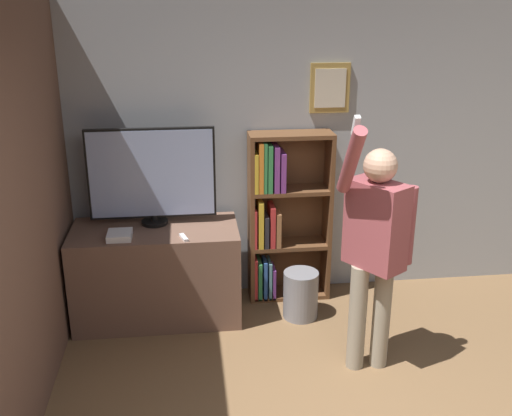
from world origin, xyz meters
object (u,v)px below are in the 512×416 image
at_px(television, 152,176).
at_px(person, 375,241).
at_px(waste_bin, 301,294).
at_px(bookshelf, 280,216).
at_px(game_console, 120,235).

relative_size(television, person, 0.54).
bearing_deg(person, waste_bin, 171.03).
xyz_separation_m(bookshelf, person, (0.48, -1.18, 0.23)).
height_order(bookshelf, person, person).
distance_m(game_console, waste_bin, 1.60).
distance_m(game_console, bookshelf, 1.41).
relative_size(television, game_console, 4.91).
bearing_deg(waste_bin, game_console, -179.46).
bearing_deg(waste_bin, television, 167.18).
bearing_deg(bookshelf, television, -173.02).
relative_size(television, waste_bin, 2.50).
bearing_deg(person, game_console, -146.34).
bearing_deg(television, game_console, -132.19).
bearing_deg(bookshelf, waste_bin, -73.33).
height_order(game_console, person, person).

